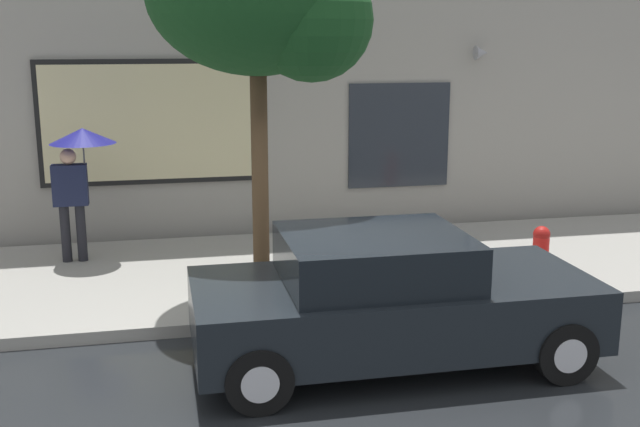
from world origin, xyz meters
name	(u,v)px	position (x,y,z in m)	size (l,w,h in m)	color
ground_plane	(282,366)	(0.00, 0.00, 0.00)	(60.00, 60.00, 0.00)	black
sidewalk	(248,275)	(0.00, 3.00, 0.07)	(20.00, 4.00, 0.15)	gray
building_facade	(225,30)	(-0.01, 5.50, 3.48)	(20.00, 0.67, 7.00)	#9E998E
parked_car	(389,300)	(1.12, -0.13, 0.69)	(4.17, 1.91, 1.41)	black
fire_hydrant	(540,253)	(3.87, 1.81, 0.50)	(0.30, 0.44, 0.72)	red
pedestrian_with_umbrella	(78,158)	(-2.29, 3.96, 1.68)	(0.93, 0.93, 1.95)	black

